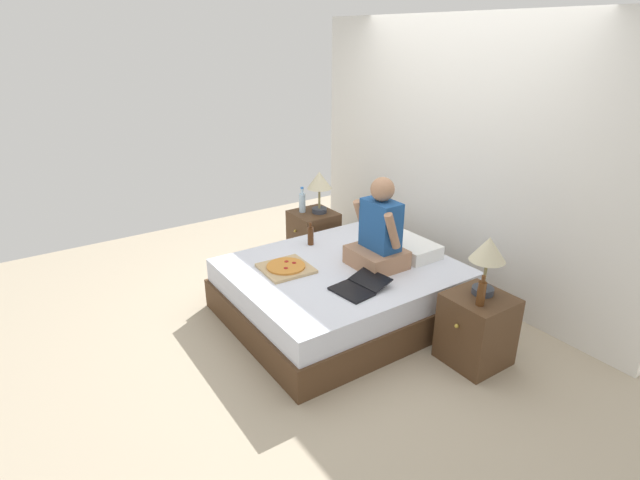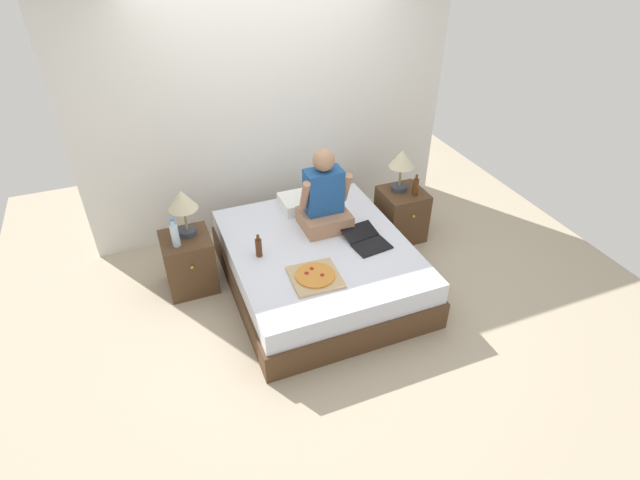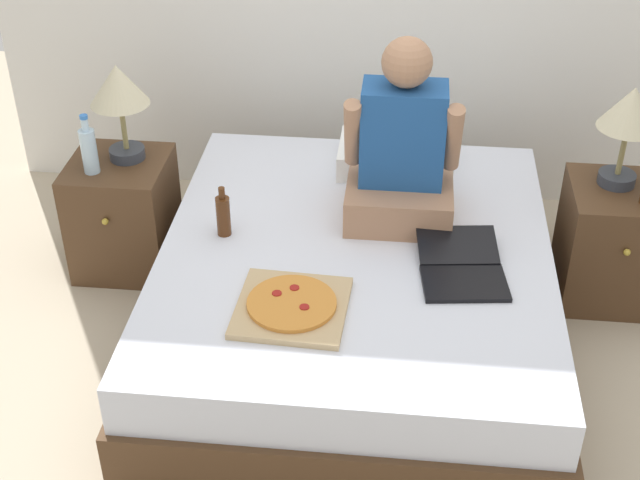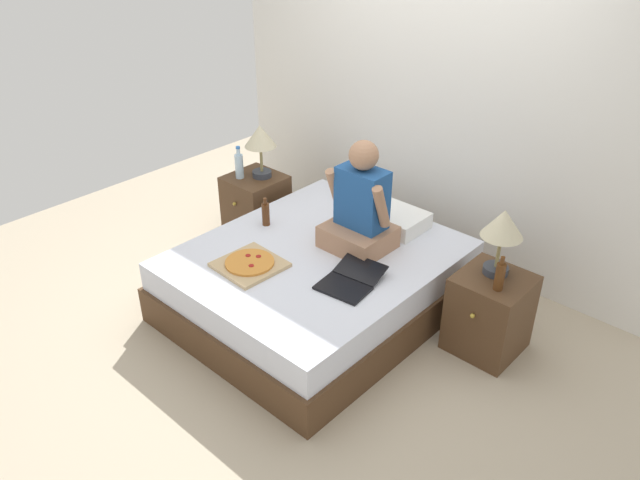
% 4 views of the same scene
% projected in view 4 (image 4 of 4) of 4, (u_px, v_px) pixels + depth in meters
% --- Properties ---
extents(ground_plane, '(5.88, 5.88, 0.00)m').
position_uv_depth(ground_plane, '(317.00, 307.00, 4.55)').
color(ground_plane, tan).
extents(wall_back, '(3.88, 0.12, 2.50)m').
position_uv_depth(wall_back, '(433.00, 100.00, 4.75)').
color(wall_back, silver).
rests_on(wall_back, ground).
extents(bed, '(1.61, 1.89, 0.47)m').
position_uv_depth(bed, '(317.00, 281.00, 4.43)').
color(bed, '#4C331E').
rests_on(bed, ground).
extents(nightstand_left, '(0.44, 0.47, 0.55)m').
position_uv_depth(nightstand_left, '(256.00, 206.00, 5.35)').
color(nightstand_left, '#4C331E').
rests_on(nightstand_left, ground).
extents(lamp_on_left_nightstand, '(0.26, 0.26, 0.45)m').
position_uv_depth(lamp_on_left_nightstand, '(260.00, 140.00, 5.05)').
color(lamp_on_left_nightstand, '#333842').
rests_on(lamp_on_left_nightstand, nightstand_left).
extents(water_bottle, '(0.07, 0.07, 0.28)m').
position_uv_depth(water_bottle, '(239.00, 165.00, 5.14)').
color(water_bottle, silver).
rests_on(water_bottle, nightstand_left).
extents(nightstand_right, '(0.44, 0.47, 0.55)m').
position_uv_depth(nightstand_right, '(489.00, 313.00, 4.04)').
color(nightstand_right, '#4C331E').
rests_on(nightstand_right, ground).
extents(lamp_on_right_nightstand, '(0.26, 0.26, 0.45)m').
position_uv_depth(lamp_on_right_nightstand, '(503.00, 228.00, 3.79)').
color(lamp_on_right_nightstand, '#333842').
rests_on(lamp_on_right_nightstand, nightstand_right).
extents(beer_bottle, '(0.06, 0.06, 0.23)m').
position_uv_depth(beer_bottle, '(500.00, 276.00, 3.75)').
color(beer_bottle, '#512D14').
rests_on(beer_bottle, nightstand_right).
extents(pillow, '(0.52, 0.34, 0.12)m').
position_uv_depth(pillow, '(391.00, 217.00, 4.63)').
color(pillow, white).
rests_on(pillow, bed).
extents(person_seated, '(0.47, 0.40, 0.78)m').
position_uv_depth(person_seated, '(360.00, 210.00, 4.24)').
color(person_seated, '#A37556').
rests_on(person_seated, bed).
extents(laptop, '(0.37, 0.45, 0.07)m').
position_uv_depth(laptop, '(349.00, 282.00, 3.96)').
color(laptop, black).
rests_on(laptop, bed).
extents(pizza_box, '(0.42, 0.42, 0.05)m').
position_uv_depth(pizza_box, '(250.00, 264.00, 4.15)').
color(pizza_box, tan).
rests_on(pizza_box, bed).
extents(beer_bottle_on_bed, '(0.06, 0.06, 0.22)m').
position_uv_depth(beer_bottle_on_bed, '(266.00, 214.00, 4.61)').
color(beer_bottle_on_bed, '#4C2811').
rests_on(beer_bottle_on_bed, bed).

